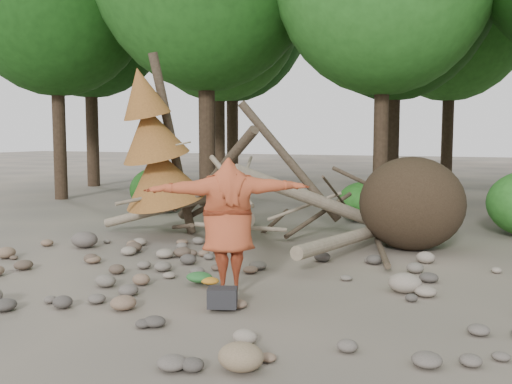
% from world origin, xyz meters
% --- Properties ---
extents(ground, '(120.00, 120.00, 0.00)m').
position_xyz_m(ground, '(0.00, 0.00, 0.00)').
color(ground, '#514C44').
rests_on(ground, ground).
extents(deadfall_pile, '(8.55, 5.24, 3.30)m').
position_xyz_m(deadfall_pile, '(2.02, 4.24, 0.95)').
color(deadfall_pile, '#332619').
rests_on(deadfall_pile, ground).
extents(dead_conifer, '(2.06, 2.16, 4.35)m').
position_xyz_m(dead_conifer, '(-3.12, 3.37, 2.11)').
color(dead_conifer, '#4C3F30').
rests_on(dead_conifer, ground).
extents(bush_left, '(1.80, 1.80, 1.44)m').
position_xyz_m(bush_left, '(-5.50, 7.20, 0.72)').
color(bush_left, '#1B5216').
rests_on(bush_left, ground).
extents(bush_mid, '(1.40, 1.40, 1.12)m').
position_xyz_m(bush_mid, '(0.80, 7.80, 0.56)').
color(bush_mid, '#25681E').
rests_on(bush_mid, ground).
extents(frisbee_thrower, '(2.43, 1.95, 2.26)m').
position_xyz_m(frisbee_thrower, '(0.54, -0.31, 1.09)').
color(frisbee_thrower, '#AC4626').
rests_on(frisbee_thrower, ground).
extents(backpack, '(0.47, 0.39, 0.27)m').
position_xyz_m(backpack, '(0.81, -1.06, 0.13)').
color(backpack, black).
rests_on(backpack, ground).
extents(cloth_green, '(0.44, 0.36, 0.16)m').
position_xyz_m(cloth_green, '(-0.15, 0.03, 0.08)').
color(cloth_green, '#28642C').
rests_on(cloth_green, ground).
extents(cloth_orange, '(0.31, 0.25, 0.11)m').
position_xyz_m(cloth_orange, '(0.07, -0.02, 0.06)').
color(cloth_orange, '#C07B21').
rests_on(cloth_orange, ground).
extents(boulder_front_right, '(0.49, 0.44, 0.29)m').
position_xyz_m(boulder_front_right, '(1.87, -2.77, 0.15)').
color(boulder_front_right, '#867053').
rests_on(boulder_front_right, ground).
extents(boulder_mid_right, '(0.51, 0.46, 0.31)m').
position_xyz_m(boulder_mid_right, '(2.99, 0.88, 0.15)').
color(boulder_mid_right, gray).
rests_on(boulder_mid_right, ground).
extents(boulder_mid_left, '(0.58, 0.52, 0.35)m').
position_xyz_m(boulder_mid_left, '(-3.93, 1.79, 0.17)').
color(boulder_mid_left, '#5B534D').
rests_on(boulder_mid_left, ground).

